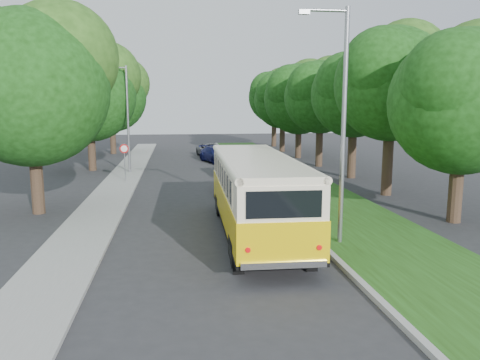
{
  "coord_description": "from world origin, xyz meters",
  "views": [
    {
      "loc": [
        -1.28,
        -17.65,
        4.88
      ],
      "look_at": [
        1.53,
        2.93,
        1.5
      ],
      "focal_mm": 35.0,
      "sensor_mm": 36.0,
      "label": 1
    }
  ],
  "objects": [
    {
      "name": "sidewalk",
      "position": [
        -4.8,
        5.0,
        0.06
      ],
      "size": [
        2.2,
        70.0,
        0.12
      ],
      "primitive_type": "cube",
      "color": "gray",
      "rests_on": "ground"
    },
    {
      "name": "ground",
      "position": [
        0.0,
        0.0,
        0.0
      ],
      "size": [
        120.0,
        120.0,
        0.0
      ],
      "primitive_type": "plane",
      "color": "#2C2C2E",
      "rests_on": "ground"
    },
    {
      "name": "vintage_bus",
      "position": [
        1.6,
        -0.9,
        1.52
      ],
      "size": [
        2.86,
        10.31,
        3.04
      ],
      "primitive_type": null,
      "rotation": [
        0.0,
        0.0,
        -0.02
      ],
      "color": "yellow",
      "rests_on": "ground"
    },
    {
      "name": "warning_sign",
      "position": [
        -4.5,
        11.98,
        1.71
      ],
      "size": [
        0.56,
        0.1,
        2.5
      ],
      "color": "gray",
      "rests_on": "ground"
    },
    {
      "name": "treeline",
      "position": [
        3.15,
        17.99,
        5.93
      ],
      "size": [
        24.27,
        41.91,
        9.46
      ],
      "color": "#332319",
      "rests_on": "ground"
    },
    {
      "name": "car_grey",
      "position": [
        1.88,
        26.16,
        0.61
      ],
      "size": [
        2.63,
        4.62,
        1.21
      ],
      "primitive_type": "imported",
      "rotation": [
        0.0,
        0.0,
        0.15
      ],
      "color": "#55585C",
      "rests_on": "ground"
    },
    {
      "name": "car_white",
      "position": [
        2.44,
        13.7,
        0.7
      ],
      "size": [
        1.61,
        4.27,
        1.39
      ],
      "primitive_type": "imported",
      "rotation": [
        0.0,
        0.0,
        -0.03
      ],
      "color": "silver",
      "rests_on": "ground"
    },
    {
      "name": "curb",
      "position": [
        3.6,
        5.0,
        0.07
      ],
      "size": [
        0.2,
        70.0,
        0.15
      ],
      "primitive_type": "cube",
      "color": "gray",
      "rests_on": "ground"
    },
    {
      "name": "car_blue",
      "position": [
        2.09,
        21.7,
        0.67
      ],
      "size": [
        3.12,
        4.93,
        1.33
      ],
      "primitive_type": "imported",
      "rotation": [
        0.0,
        0.0,
        0.3
      ],
      "color": "navy",
      "rests_on": "ground"
    },
    {
      "name": "grass_verge",
      "position": [
        5.95,
        5.0,
        0.07
      ],
      "size": [
        4.5,
        70.0,
        0.13
      ],
      "primitive_type": "cube",
      "color": "#224312",
      "rests_on": "ground"
    },
    {
      "name": "car_silver",
      "position": [
        1.62,
        7.91,
        0.63
      ],
      "size": [
        1.68,
        3.76,
        1.26
      ],
      "primitive_type": "imported",
      "rotation": [
        0.0,
        0.0,
        -0.05
      ],
      "color": "#A1A0A5",
      "rests_on": "ground"
    },
    {
      "name": "lamppost_far",
      "position": [
        -4.7,
        16.0,
        4.12
      ],
      "size": [
        1.71,
        0.16,
        7.5
      ],
      "color": "gray",
      "rests_on": "ground"
    },
    {
      "name": "lamppost_near",
      "position": [
        4.21,
        -2.5,
        4.37
      ],
      "size": [
        1.71,
        0.16,
        8.0
      ],
      "color": "gray",
      "rests_on": "ground"
    }
  ]
}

